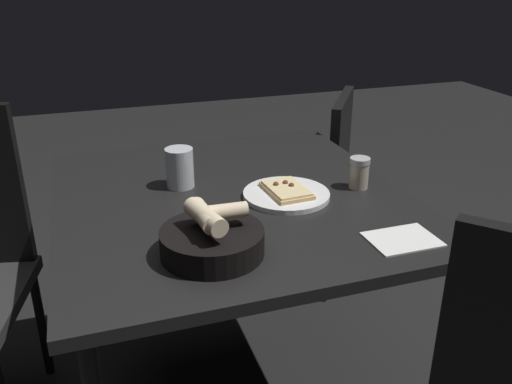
% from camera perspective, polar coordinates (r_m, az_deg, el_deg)
% --- Properties ---
extents(dining_table, '(0.95, 1.01, 0.74)m').
position_cam_1_polar(dining_table, '(1.54, -2.57, -2.52)').
color(dining_table, black).
rests_on(dining_table, ground).
extents(pizza_plate, '(0.24, 0.24, 0.04)m').
position_cam_1_polar(pizza_plate, '(1.49, 3.20, -0.14)').
color(pizza_plate, white).
rests_on(pizza_plate, dining_table).
extents(bread_basket, '(0.23, 0.23, 0.12)m').
position_cam_1_polar(bread_basket, '(1.20, -4.60, -4.89)').
color(bread_basket, black).
rests_on(bread_basket, dining_table).
extents(beer_glass, '(0.08, 0.08, 0.11)m').
position_cam_1_polar(beer_glass, '(1.56, -8.01, 2.28)').
color(beer_glass, silver).
rests_on(beer_glass, dining_table).
extents(pepper_shaker, '(0.06, 0.06, 0.09)m').
position_cam_1_polar(pepper_shaker, '(1.57, 10.77, 1.81)').
color(pepper_shaker, '#BFB299').
rests_on(pepper_shaker, dining_table).
extents(napkin, '(0.16, 0.12, 0.00)m').
position_cam_1_polar(napkin, '(1.31, 15.13, -4.82)').
color(napkin, white).
rests_on(napkin, dining_table).
extents(chair_near, '(0.61, 0.61, 0.84)m').
position_cam_1_polar(chair_near, '(2.34, 5.72, 1.66)').
color(chair_near, '#272727').
rests_on(chair_near, ground).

